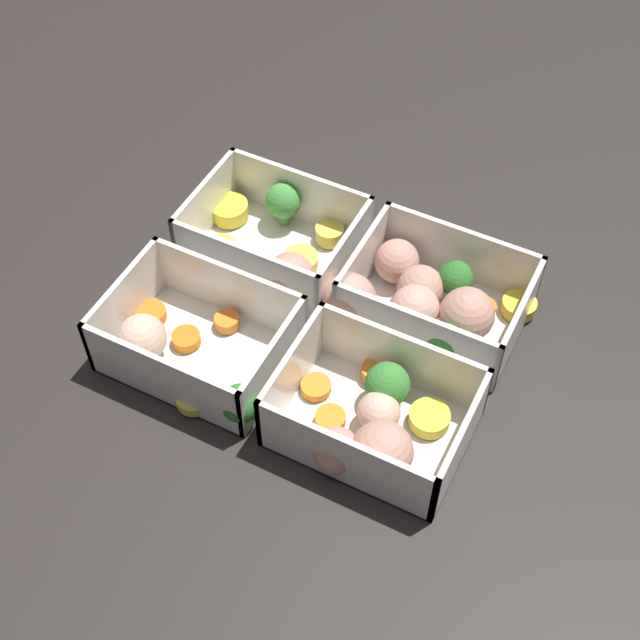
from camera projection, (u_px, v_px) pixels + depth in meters
name	position (u px, v px, depth m)	size (l,w,h in m)	color
ground_plane	(320.00, 335.00, 0.83)	(4.00, 4.00, 0.00)	#282321
container_near_left	(190.00, 346.00, 0.79)	(0.17, 0.12, 0.06)	silver
container_near_right	(374.00, 422.00, 0.74)	(0.16, 0.13, 0.06)	silver
container_far_left	(275.00, 242.00, 0.87)	(0.17, 0.13, 0.06)	silver
container_far_right	(423.00, 299.00, 0.82)	(0.19, 0.13, 0.06)	silver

